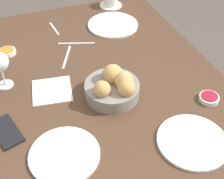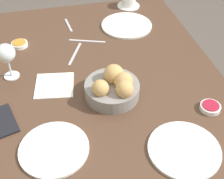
{
  "view_description": "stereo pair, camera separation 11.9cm",
  "coord_description": "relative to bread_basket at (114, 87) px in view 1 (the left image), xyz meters",
  "views": [
    {
      "loc": [
        -0.89,
        0.27,
        1.59
      ],
      "look_at": [
        -0.06,
        -0.04,
        0.79
      ],
      "focal_mm": 50.0,
      "sensor_mm": 36.0,
      "label": 1
    },
    {
      "loc": [
        -0.92,
        0.16,
        1.59
      ],
      "look_at": [
        -0.06,
        -0.04,
        0.79
      ],
      "focal_mm": 50.0,
      "sensor_mm": 36.0,
      "label": 2
    }
  ],
  "objects": [
    {
      "name": "napkin",
      "position": [
        0.11,
        0.22,
        -0.04
      ],
      "size": [
        0.17,
        0.17,
        0.0
      ],
      "color": "silver",
      "rests_on": "dining_table"
    },
    {
      "name": "knife_silver",
      "position": [
        0.4,
        0.03,
        -0.04
      ],
      "size": [
        0.07,
        0.17,
        0.0
      ],
      "color": "#B7B7BC",
      "rests_on": "dining_table"
    },
    {
      "name": "dining_table",
      "position": [
        0.06,
        0.05,
        -0.13
      ],
      "size": [
        1.44,
        1.04,
        0.76
      ],
      "color": "#4C3323",
      "rests_on": "ground_plane"
    },
    {
      "name": "plate_near_right",
      "position": [
        0.49,
        -0.19,
        -0.04
      ],
      "size": [
        0.26,
        0.26,
        0.01
      ],
      "color": "white",
      "rests_on": "dining_table"
    },
    {
      "name": "plate_near_left",
      "position": [
        -0.31,
        -0.16,
        -0.04
      ],
      "size": [
        0.24,
        0.24,
        0.01
      ],
      "color": "white",
      "rests_on": "dining_table"
    },
    {
      "name": "fork_silver",
      "position": [
        0.31,
        0.1,
        -0.04
      ],
      "size": [
        0.16,
        0.08,
        0.0
      ],
      "color": "#B7B7BC",
      "rests_on": "dining_table"
    },
    {
      "name": "cell_phone",
      "position": [
        -0.04,
        0.41,
        -0.04
      ],
      "size": [
        0.16,
        0.11,
        0.01
      ],
      "color": "black",
      "rests_on": "dining_table"
    },
    {
      "name": "coffee_cup",
      "position": [
        0.7,
        -0.26,
        -0.01
      ],
      "size": [
        0.12,
        0.12,
        0.07
      ],
      "color": "white",
      "rests_on": "dining_table"
    },
    {
      "name": "plate_far_center",
      "position": [
        -0.21,
        0.25,
        -0.04
      ],
      "size": [
        0.23,
        0.23,
        0.01
      ],
      "color": "white",
      "rests_on": "dining_table"
    },
    {
      "name": "spoon_coffee",
      "position": [
        0.57,
        0.1,
        -0.04
      ],
      "size": [
        0.13,
        0.03,
        0.0
      ],
      "color": "#B7B7BC",
      "rests_on": "dining_table"
    },
    {
      "name": "jam_bowl_honey",
      "position": [
        0.43,
        0.35,
        -0.04
      ],
      "size": [
        0.08,
        0.08,
        0.02
      ],
      "color": "white",
      "rests_on": "dining_table"
    },
    {
      "name": "bread_basket",
      "position": [
        0.0,
        0.0,
        0.0
      ],
      "size": [
        0.21,
        0.21,
        0.12
      ],
      "color": "gray",
      "rests_on": "dining_table"
    },
    {
      "name": "jam_bowl_berry",
      "position": [
        -0.15,
        -0.33,
        -0.04
      ],
      "size": [
        0.08,
        0.08,
        0.02
      ],
      "color": "white",
      "rests_on": "dining_table"
    }
  ]
}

